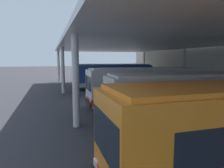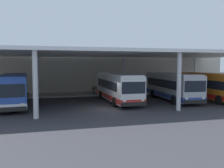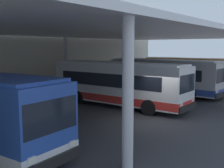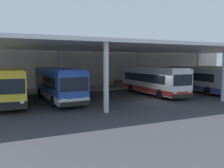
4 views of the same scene
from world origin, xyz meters
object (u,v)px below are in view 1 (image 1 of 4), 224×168
(bench_waiting, at_px, (219,92))
(bus_far_bay, at_px, (204,101))
(bus_second_bay, at_px, (114,76))
(bus_nearest_bay, at_px, (108,74))
(bus_middle_bay, at_px, (150,86))

(bench_waiting, bearing_deg, bus_far_bay, -48.17)
(bench_waiting, bearing_deg, bus_second_bay, -143.87)
(bus_far_bay, bearing_deg, bus_nearest_bay, 177.90)
(bus_far_bay, bearing_deg, bus_middle_bay, 178.19)
(bench_waiting, bearing_deg, bus_nearest_bay, -153.68)
(bus_second_bay, relative_size, bench_waiting, 5.92)
(bus_second_bay, bearing_deg, bus_middle_bay, -0.85)
(bus_second_bay, xyz_separation_m, bus_far_bay, (17.47, -0.37, 0.00))
(bus_nearest_bay, xyz_separation_m, bus_second_bay, (4.08, -0.42, 0.00))
(bus_middle_bay, bearing_deg, bus_nearest_bay, 177.76)
(bus_nearest_bay, relative_size, bus_middle_bay, 1.01)
(bus_second_bay, relative_size, bus_middle_bay, 1.01)
(bus_far_bay, distance_m, bench_waiting, 10.70)
(bus_far_bay, relative_size, bench_waiting, 5.92)
(bus_middle_bay, distance_m, bench_waiting, 7.81)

